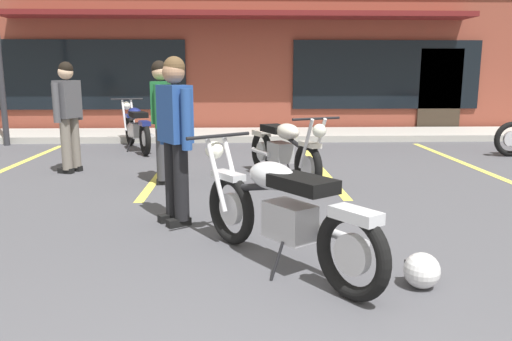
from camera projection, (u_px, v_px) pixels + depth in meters
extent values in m
plane|color=#47474C|center=(246.00, 235.00, 4.81)|extent=(80.00, 80.00, 0.00)
cube|color=#A8A59E|center=(240.00, 135.00, 11.90)|extent=(22.00, 1.80, 0.14)
cube|color=brown|center=(239.00, 62.00, 15.59)|extent=(18.55, 6.20, 3.65)
cube|color=black|center=(89.00, 75.00, 12.45)|extent=(4.75, 0.06, 1.70)
cube|color=black|center=(387.00, 75.00, 12.73)|extent=(4.75, 0.06, 1.70)
cube|color=#33281E|center=(440.00, 91.00, 12.86)|extent=(1.10, 0.06, 2.10)
cube|color=maroon|center=(239.00, 15.00, 11.92)|extent=(11.13, 0.90, 0.12)
cube|color=#DBCC4C|center=(11.00, 167.00, 8.24)|extent=(0.12, 4.80, 0.01)
cube|color=#DBCC4C|center=(166.00, 166.00, 8.33)|extent=(0.12, 4.80, 0.01)
cube|color=#DBCC4C|center=(317.00, 165.00, 8.43)|extent=(0.12, 4.80, 0.01)
cube|color=#DBCC4C|center=(465.00, 164.00, 8.52)|extent=(0.12, 4.80, 0.01)
torus|color=black|center=(352.00, 255.00, 3.39)|extent=(0.45, 0.58, 0.64)
cylinder|color=#B7B7BC|center=(352.00, 255.00, 3.39)|extent=(0.21, 0.27, 0.29)
torus|color=black|center=(231.00, 209.00, 4.52)|extent=(0.45, 0.58, 0.64)
cylinder|color=#B7B7BC|center=(231.00, 209.00, 4.52)|extent=(0.21, 0.27, 0.29)
cylinder|color=silver|center=(216.00, 173.00, 4.48)|extent=(0.22, 0.29, 0.66)
cylinder|color=silver|center=(232.00, 171.00, 4.59)|extent=(0.22, 0.29, 0.66)
cylinder|color=black|center=(219.00, 136.00, 4.53)|extent=(0.56, 0.40, 0.03)
sphere|color=silver|center=(214.00, 150.00, 4.62)|extent=(0.24, 0.24, 0.17)
cube|color=silver|center=(228.00, 175.00, 4.49)|extent=(0.32, 0.38, 0.06)
cube|color=#9E9EA3|center=(290.00, 221.00, 3.88)|extent=(0.43, 0.47, 0.28)
cylinder|color=silver|center=(337.00, 235.00, 3.68)|extent=(0.37, 0.49, 0.07)
cylinder|color=black|center=(273.00, 186.00, 3.99)|extent=(0.59, 0.81, 0.26)
ellipsoid|color=silver|center=(272.00, 176.00, 3.99)|extent=(0.49, 0.54, 0.22)
cube|color=black|center=(303.00, 184.00, 3.71)|extent=(0.53, 0.59, 0.10)
cube|color=silver|center=(356.00, 215.00, 3.32)|extent=(0.34, 0.39, 0.08)
cylinder|color=black|center=(277.00, 261.00, 3.76)|extent=(0.12, 0.10, 0.29)
torus|color=black|center=(511.00, 139.00, 9.21)|extent=(0.64, 0.11, 0.64)
cylinder|color=#B7B7BC|center=(511.00, 139.00, 9.21)|extent=(0.29, 0.06, 0.29)
torus|color=black|center=(262.00, 151.00, 7.78)|extent=(0.33, 0.63, 0.64)
cylinder|color=#B7B7BC|center=(262.00, 151.00, 7.78)|extent=(0.16, 0.29, 0.29)
torus|color=black|center=(308.00, 167.00, 6.49)|extent=(0.33, 0.63, 0.64)
cylinder|color=#B7B7BC|center=(308.00, 167.00, 6.49)|extent=(0.16, 0.29, 0.29)
cylinder|color=silver|center=(319.00, 143.00, 6.37)|extent=(0.16, 0.32, 0.66)
cylinder|color=silver|center=(306.00, 144.00, 6.30)|extent=(0.16, 0.32, 0.66)
cylinder|color=black|center=(316.00, 119.00, 6.21)|extent=(0.63, 0.27, 0.03)
sphere|color=silver|center=(319.00, 131.00, 6.16)|extent=(0.22, 0.22, 0.17)
cube|color=beige|center=(310.00, 145.00, 6.40)|extent=(0.26, 0.39, 0.06)
cube|color=#9E9EA3|center=(280.00, 152.00, 7.19)|extent=(0.37, 0.46, 0.28)
cylinder|color=silver|center=(261.00, 152.00, 7.48)|extent=(0.27, 0.54, 0.07)
cylinder|color=black|center=(287.00, 137.00, 6.97)|extent=(0.40, 0.90, 0.26)
ellipsoid|color=beige|center=(288.00, 131.00, 6.93)|extent=(0.42, 0.54, 0.22)
cube|color=black|center=(276.00, 129.00, 7.26)|extent=(0.45, 0.59, 0.10)
cube|color=beige|center=(261.00, 133.00, 7.75)|extent=(0.28, 0.39, 0.08)
cylinder|color=black|center=(289.00, 168.00, 7.38)|extent=(0.13, 0.07, 0.29)
torus|color=black|center=(145.00, 138.00, 9.30)|extent=(0.34, 0.63, 0.64)
cylinder|color=#B7B7BC|center=(145.00, 138.00, 9.30)|extent=(0.16, 0.29, 0.29)
torus|color=black|center=(130.00, 130.00, 10.59)|extent=(0.34, 0.63, 0.64)
cylinder|color=#B7B7BC|center=(130.00, 130.00, 10.59)|extent=(0.16, 0.29, 0.29)
cylinder|color=silver|center=(124.00, 115.00, 10.58)|extent=(0.16, 0.32, 0.66)
cylinder|color=silver|center=(133.00, 114.00, 10.65)|extent=(0.16, 0.32, 0.66)
cylinder|color=black|center=(127.00, 99.00, 10.62)|extent=(0.62, 0.28, 0.03)
sphere|color=silver|center=(127.00, 106.00, 10.72)|extent=(0.22, 0.22, 0.17)
cube|color=navy|center=(129.00, 116.00, 10.57)|extent=(0.27, 0.39, 0.06)
cube|color=#9E9EA3|center=(138.00, 130.00, 9.86)|extent=(0.37, 0.46, 0.28)
cylinder|color=silver|center=(149.00, 134.00, 9.59)|extent=(0.27, 0.54, 0.07)
cylinder|color=black|center=(135.00, 117.00, 9.99)|extent=(0.41, 0.89, 0.26)
ellipsoid|color=navy|center=(135.00, 113.00, 9.99)|extent=(0.42, 0.54, 0.22)
cube|color=black|center=(138.00, 115.00, 9.67)|extent=(0.46, 0.59, 0.10)
cube|color=navy|center=(145.00, 123.00, 9.23)|extent=(0.28, 0.39, 0.08)
cylinder|color=black|center=(130.00, 145.00, 9.77)|extent=(0.13, 0.07, 0.29)
cube|color=black|center=(66.00, 171.00, 7.72)|extent=(0.26, 0.18, 0.08)
cube|color=black|center=(75.00, 168.00, 7.91)|extent=(0.26, 0.18, 0.08)
cylinder|color=slate|center=(66.00, 144.00, 7.63)|extent=(0.19, 0.19, 0.80)
cylinder|color=slate|center=(75.00, 142.00, 7.81)|extent=(0.19, 0.19, 0.80)
cube|color=#4C4C51|center=(67.00, 99.00, 7.59)|extent=(0.35, 0.43, 0.56)
cylinder|color=#4C4C51|center=(56.00, 103.00, 7.37)|extent=(0.13, 0.13, 0.58)
cylinder|color=#4C4C51|center=(79.00, 101.00, 7.83)|extent=(0.13, 0.13, 0.58)
sphere|color=beige|center=(65.00, 72.00, 7.52)|extent=(0.29, 0.29, 0.22)
sphere|color=black|center=(66.00, 69.00, 7.50)|extent=(0.27, 0.27, 0.21)
cube|color=black|center=(168.00, 179.00, 7.15)|extent=(0.24, 0.10, 0.08)
cube|color=black|center=(166.00, 182.00, 6.95)|extent=(0.24, 0.10, 0.08)
cylinder|color=#38383D|center=(164.00, 149.00, 7.06)|extent=(0.15, 0.15, 0.80)
cylinder|color=#38383D|center=(162.00, 152.00, 6.87)|extent=(0.15, 0.15, 0.80)
cube|color=#1E6633|center=(161.00, 102.00, 6.84)|extent=(0.23, 0.38, 0.56)
cylinder|color=#1E6633|center=(164.00, 104.00, 7.09)|extent=(0.10, 0.10, 0.58)
cylinder|color=#1E6633|center=(158.00, 106.00, 6.60)|extent=(0.10, 0.10, 0.58)
sphere|color=tan|center=(160.00, 72.00, 6.76)|extent=(0.22, 0.22, 0.22)
sphere|color=black|center=(159.00, 68.00, 6.75)|extent=(0.21, 0.21, 0.21)
cube|color=black|center=(179.00, 222.00, 5.08)|extent=(0.26, 0.21, 0.08)
cube|color=black|center=(170.00, 218.00, 5.24)|extent=(0.26, 0.21, 0.08)
cylinder|color=black|center=(181.00, 181.00, 5.02)|extent=(0.21, 0.21, 0.80)
cylinder|color=black|center=(172.00, 178.00, 5.18)|extent=(0.21, 0.21, 0.80)
cube|color=#23478C|center=(175.00, 114.00, 4.97)|extent=(0.39, 0.44, 0.56)
cylinder|color=#23478C|center=(186.00, 120.00, 4.78)|extent=(0.14, 0.14, 0.58)
cylinder|color=#23478C|center=(164.00, 116.00, 5.18)|extent=(0.14, 0.14, 0.58)
sphere|color=#A07556|center=(173.00, 72.00, 4.89)|extent=(0.30, 0.30, 0.22)
sphere|color=brown|center=(174.00, 67.00, 4.89)|extent=(0.29, 0.29, 0.21)
sphere|color=silver|center=(422.00, 270.00, 3.61)|extent=(0.26, 0.26, 0.26)
cube|color=black|center=(417.00, 266.00, 3.71)|extent=(0.18, 0.03, 0.09)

